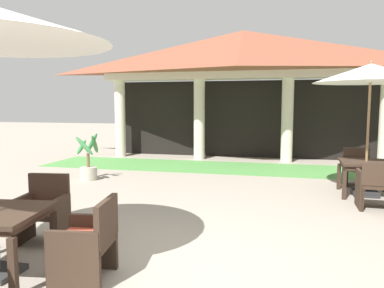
% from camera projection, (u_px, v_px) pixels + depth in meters
% --- Properties ---
extents(ground_plane, '(60.00, 60.00, 0.00)m').
position_uv_depth(ground_plane, '(153.00, 280.00, 3.94)').
color(ground_plane, '#9E9384').
extents(background_pavilion, '(9.78, 2.61, 4.19)m').
position_uv_depth(background_pavilion, '(243.00, 62.00, 12.11)').
color(background_pavilion, beige).
rests_on(background_pavilion, ground).
extents(lawn_strip, '(11.58, 2.21, 0.01)m').
position_uv_depth(lawn_strip, '(236.00, 168.00, 10.89)').
color(lawn_strip, '#519347').
rests_on(lawn_strip, ground).
extents(patio_table_near_foreground, '(1.01, 1.01, 0.70)m').
position_uv_depth(patio_table_near_foreground, '(366.00, 166.00, 7.54)').
color(patio_table_near_foreground, '#38281E').
rests_on(patio_table_near_foreground, ground).
extents(patio_umbrella_near_foreground, '(2.20, 2.20, 2.70)m').
position_uv_depth(patio_umbrella_near_foreground, '(371.00, 75.00, 7.35)').
color(patio_umbrella_near_foreground, '#2D2D2D').
rests_on(patio_umbrella_near_foreground, ground).
extents(patio_chair_near_foreground_north, '(0.60, 0.58, 0.84)m').
position_uv_depth(patio_chair_near_foreground_north, '(357.00, 168.00, 8.55)').
color(patio_chair_near_foreground_north, '#38281E').
rests_on(patio_chair_near_foreground_north, ground).
extents(patio_chair_near_foreground_south, '(0.62, 0.60, 0.85)m').
position_uv_depth(patio_chair_near_foreground_south, '(377.00, 186.00, 6.57)').
color(patio_chair_near_foreground_south, '#38281E').
rests_on(patio_chair_near_foreground_south, ground).
extents(patio_chair_mid_left_east, '(0.63, 0.68, 0.87)m').
position_uv_depth(patio_chair_mid_left_east, '(88.00, 243.00, 3.92)').
color(patio_chair_mid_left_east, '#38281E').
rests_on(patio_chair_mid_left_east, ground).
extents(patio_chair_mid_left_north, '(0.65, 0.58, 0.89)m').
position_uv_depth(patio_chair_mid_left_north, '(43.00, 212.00, 5.01)').
color(patio_chair_mid_left_north, '#38281E').
rests_on(patio_chair_mid_left_north, ground).
extents(potted_palm_left_edge, '(0.51, 0.53, 1.17)m').
position_uv_depth(potted_palm_left_edge, '(89.00, 165.00, 9.12)').
color(potted_palm_left_edge, '#B2AD9E').
rests_on(potted_palm_left_edge, ground).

